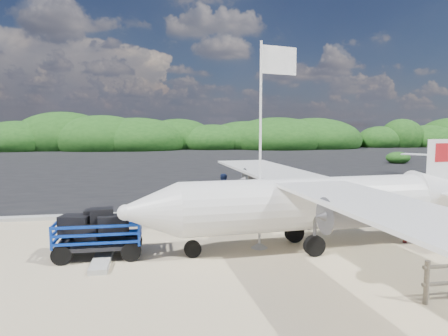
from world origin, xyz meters
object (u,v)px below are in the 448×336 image
Objects in this scene: baggage_cart at (100,257)px; aircraft_large at (298,164)px; crew_b at (223,192)px; aircraft_small at (107,161)px; flagpole at (259,248)px; signboard at (421,240)px; crew_a at (179,204)px.

baggage_cart is 0.18× the size of aircraft_large.
aircraft_small is at bearing -75.05° from crew_b.
signboard is (5.77, -0.13, 0.00)m from flagpole.
flagpole is (5.03, 0.06, 0.00)m from baggage_cart.
flagpole is 0.44× the size of aircraft_large.
crew_a is at bearing 55.80° from aircraft_large.
signboard is at bearing 74.83° from aircraft_large.
aircraft_small is at bearing 96.26° from baggage_cart.
signboard is at bearing 136.41° from crew_a.
crew_a is at bearing 54.48° from baggage_cart.
crew_a is (-2.37, 3.64, 0.83)m from flagpole.
crew_b reaches higher than aircraft_small.
signboard is 8.49m from crew_b.
baggage_cart is at bearing 165.19° from signboard.
signboard is 0.25× the size of aircraft_small.
flagpole is at bearing 63.52° from aircraft_large.
crew_b is (4.80, 5.87, 0.88)m from baggage_cart.
crew_b reaches higher than signboard.
aircraft_small reaches higher than signboard.
flagpole is 28.94m from aircraft_large.
aircraft_large is (5.39, 26.84, 0.00)m from signboard.
signboard is 1.05× the size of crew_a.
aircraft_small is at bearing 98.78° from signboard.
crew_a is (-8.14, 3.77, 0.83)m from signboard.
flagpole is 3.95× the size of crew_a.
flagpole is 3.76× the size of crew_b.
baggage_cart is at bearing 54.20° from aircraft_small.
flagpole is 5.77m from signboard.
crew_a is 30.35m from aircraft_small.
signboard reaches higher than baggage_cart.
crew_a is at bearing 140.73° from signboard.
aircraft_large is at bearing 59.03° from baggage_cart.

